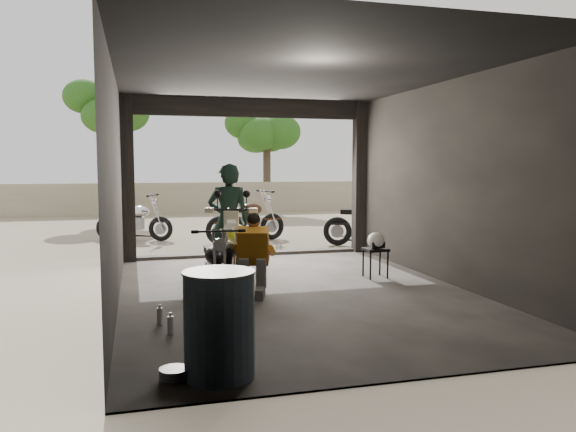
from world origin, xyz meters
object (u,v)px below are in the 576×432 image
main_bike (238,242)px  left_bike (215,264)px  helmet (376,240)px  oil_drum (219,326)px  mechanic (253,257)px  outside_bike_b (246,216)px  outside_bike_c (370,219)px  sign_post (373,185)px  stool (375,253)px  outside_bike_a (134,218)px  rider (229,221)px

main_bike → left_bike: (-0.57, -1.43, -0.09)m
helmet → oil_drum: 4.81m
mechanic → oil_drum: (-0.91, -3.00, -0.10)m
outside_bike_b → outside_bike_c: size_ratio=0.99×
left_bike → sign_post: size_ratio=0.72×
main_bike → mechanic: bearing=-71.1°
outside_bike_b → mechanic: bearing=152.9°
outside_bike_b → sign_post: (2.45, -2.01, 0.82)m
helmet → main_bike: bearing=174.0°
helmet → sign_post: size_ratio=0.14×
outside_bike_b → helmet: bearing=176.7°
left_bike → sign_post: sign_post is taller
left_bike → stool: size_ratio=3.07×
outside_bike_c → outside_bike_a: bearing=94.4°
main_bike → outside_bike_b: size_ratio=1.00×
outside_bike_a → mechanic: (1.66, -6.53, -0.00)m
main_bike → oil_drum: (-0.92, -4.25, -0.14)m
outside_bike_c → oil_drum: size_ratio=1.95×
main_bike → sign_post: bearing=53.6°
rider → helmet: (2.31, -0.85, -0.31)m
left_bike → oil_drum: (-0.35, -2.82, -0.05)m
outside_bike_a → outside_bike_c: outside_bike_c is taller
rider → stool: size_ratio=3.75×
outside_bike_b → helmet: outside_bike_b is taller
mechanic → helmet: (2.21, 0.65, 0.07)m
sign_post → left_bike: bearing=-115.2°
outside_bike_c → stool: bearing=-172.3°
helmet → outside_bike_b: bearing=112.9°
stool → outside_bike_b: bearing=104.1°
sign_post → mechanic: bearing=-112.3°
mechanic → main_bike: bearing=107.4°
outside_bike_b → rider: rider is taller
stool → left_bike: bearing=-162.5°
oil_drum → sign_post: bearing=56.6°
left_bike → sign_post: (4.00, 3.78, 0.92)m
outside_bike_c → sign_post: sign_post is taller
left_bike → outside_bike_c: (4.14, 4.26, 0.10)m
left_bike → rider: size_ratio=0.82×
outside_bike_b → mechanic: (-0.98, -5.61, -0.05)m
mechanic → stool: (2.22, 0.69, -0.14)m
left_bike → mechanic: size_ratio=1.36×
stool → sign_post: bearing=67.3°
outside_bike_b → rider: bearing=148.1°
outside_bike_b → stool: (1.24, -4.92, -0.19)m
stool → sign_post: sign_post is taller
stool → sign_post: size_ratio=0.23×
outside_bike_b → oil_drum: size_ratio=1.93×
rider → left_bike: bearing=84.2°
outside_bike_a → helmet: 7.04m
stool → oil_drum: (-3.13, -3.70, 0.05)m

